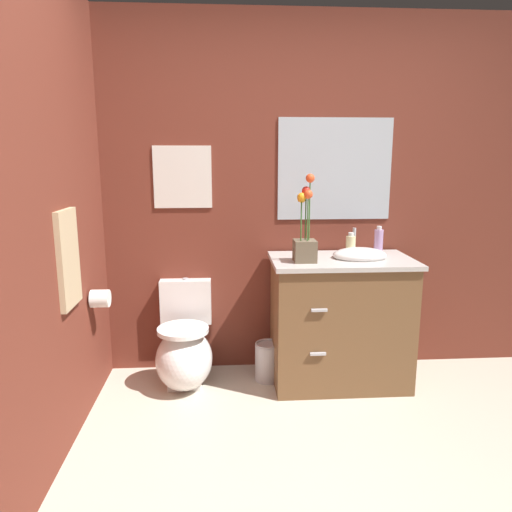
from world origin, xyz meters
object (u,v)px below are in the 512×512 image
trash_bin (268,361)px  hanging_towel (68,259)px  vanity_cabinet (340,319)px  flower_vase (305,236)px  wall_poster (183,177)px  wall_mirror (335,169)px  toilet_paper_roll (100,299)px  soap_bottle (378,243)px  lotion_bottle (351,245)px  toilet (185,350)px

trash_bin → hanging_towel: bearing=-152.6°
vanity_cabinet → hanging_towel: 1.78m
flower_vase → wall_poster: wall_poster is taller
trash_bin → wall_mirror: bearing=26.7°
trash_bin → toilet_paper_roll: bearing=-168.3°
trash_bin → soap_bottle: bearing=-1.2°
vanity_cabinet → lotion_bottle: (0.08, 0.09, 0.50)m
vanity_cabinet → soap_bottle: (0.25, 0.03, 0.52)m
soap_bottle → lotion_bottle: 0.18m
vanity_cabinet → wall_mirror: size_ratio=1.32×
flower_vase → hanging_towel: (-1.34, -0.45, -0.03)m
soap_bottle → lotion_bottle: soap_bottle is taller
wall_mirror → hanging_towel: bearing=-152.8°
vanity_cabinet → hanging_towel: (-1.60, -0.53, 0.56)m
flower_vase → lotion_bottle: flower_vase is taller
lotion_bottle → hanging_towel: size_ratio=0.30×
flower_vase → wall_mirror: bearing=54.8°
wall_mirror → hanging_towel: wall_mirror is taller
flower_vase → hanging_towel: size_ratio=1.07×
wall_poster → hanging_towel: 1.06m
toilet → lotion_bottle: bearing=3.3°
hanging_towel → toilet_paper_roll: 0.49m
wall_mirror → wall_poster: bearing=180.0°
vanity_cabinet → soap_bottle: 0.58m
trash_bin → toilet_paper_roll: toilet_paper_roll is taller
toilet → soap_bottle: bearing=0.3°
flower_vase → soap_bottle: bearing=12.7°
flower_vase → soap_bottle: 0.54m
trash_bin → toilet_paper_roll: 1.21m
soap_bottle → wall_poster: bearing=168.8°
vanity_cabinet → toilet_paper_roll: bearing=-173.7°
vanity_cabinet → hanging_towel: size_ratio=2.03×
toilet → wall_poster: wall_poster is taller
flower_vase → hanging_towel: 1.41m
trash_bin → hanging_towel: size_ratio=0.52×
lotion_bottle → toilet_paper_roll: 1.67m
vanity_cabinet → wall_poster: (-1.06, 0.29, 0.95)m
flower_vase → wall_mirror: 0.62m
soap_bottle → toilet_paper_roll: soap_bottle is taller
wall_mirror → flower_vase: bearing=-125.2°
vanity_cabinet → trash_bin: bearing=174.1°
trash_bin → wall_poster: (-0.57, 0.24, 1.26)m
wall_poster → flower_vase: bearing=-25.4°
flower_vase → lotion_bottle: bearing=26.9°
flower_vase → wall_poster: 0.95m
soap_bottle → toilet_paper_roll: 1.83m
lotion_bottle → hanging_towel: 1.79m
flower_vase → toilet_paper_roll: size_ratio=5.07×
toilet_paper_roll → lotion_bottle: bearing=9.2°
lotion_bottle → toilet_paper_roll: (-1.63, -0.26, -0.27)m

